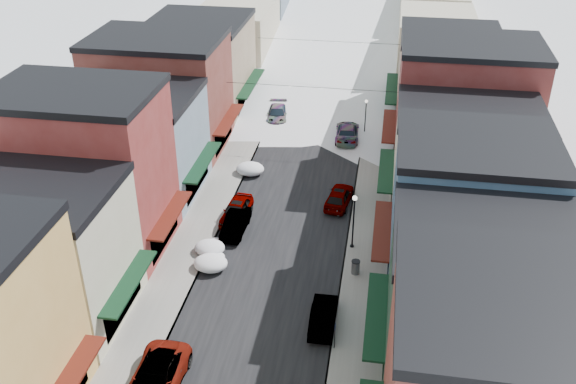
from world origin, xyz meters
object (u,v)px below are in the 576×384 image
(car_white_suv, at_px, (155,381))
(streetlamp_near, at_px, (354,215))
(car_green_sedan, at_px, (323,316))
(car_silver_sedan, at_px, (236,210))
(car_dark_hatch, at_px, (236,224))
(trash_can, at_px, (356,267))

(car_white_suv, bearing_deg, streetlamp_near, 58.71)
(car_green_sedan, bearing_deg, car_silver_sedan, -55.05)
(car_dark_hatch, distance_m, car_green_sedan, 12.48)
(car_dark_hatch, bearing_deg, trash_can, -21.40)
(trash_can, relative_size, streetlamp_near, 0.24)
(car_white_suv, distance_m, car_dark_hatch, 16.67)
(trash_can, bearing_deg, car_silver_sedan, 149.27)
(car_white_suv, xyz_separation_m, streetlamp_near, (9.79, 15.86, 2.10))
(car_green_sedan, bearing_deg, streetlamp_near, -98.72)
(car_silver_sedan, bearing_deg, car_green_sedan, -49.54)
(car_dark_hatch, bearing_deg, car_white_suv, -90.66)
(car_white_suv, xyz_separation_m, car_silver_sedan, (0.26, 18.54, -0.04))
(car_white_suv, bearing_deg, car_green_sedan, 39.74)
(car_green_sedan, xyz_separation_m, trash_can, (1.66, 5.53, -0.04))
(car_silver_sedan, xyz_separation_m, car_green_sedan, (8.34, -11.48, -0.07))
(car_dark_hatch, xyz_separation_m, trash_can, (9.64, -4.07, -0.04))
(car_green_sedan, xyz_separation_m, streetlamp_near, (1.19, 8.81, 2.21))
(car_silver_sedan, relative_size, car_dark_hatch, 1.04)
(car_dark_hatch, relative_size, car_green_sedan, 1.01)
(trash_can, bearing_deg, car_white_suv, -129.19)
(car_dark_hatch, bearing_deg, streetlamp_near, -3.48)
(car_silver_sedan, height_order, streetlamp_near, streetlamp_near)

